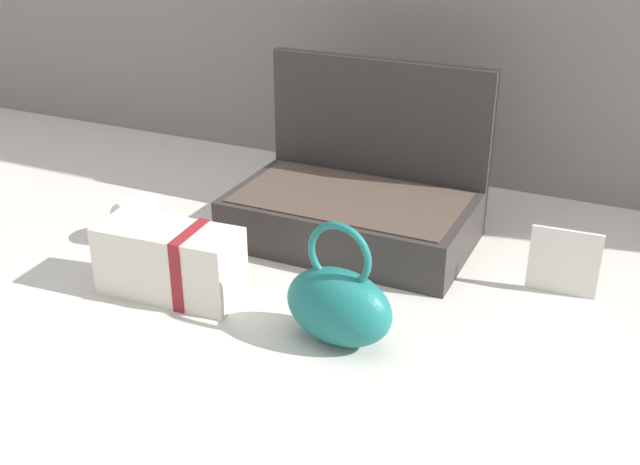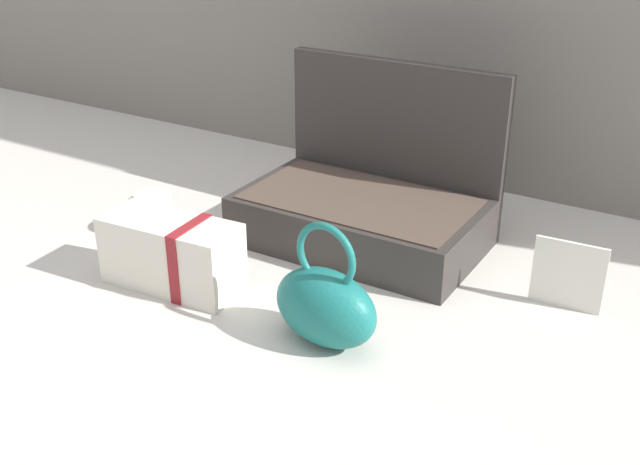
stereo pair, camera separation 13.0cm
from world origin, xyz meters
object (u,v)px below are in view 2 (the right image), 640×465
cream_toiletry_bag (173,254)px  coffee_mug (154,214)px  info_card_left (568,275)px  teal_pouch_handbag (326,305)px  open_suitcase (368,203)px

cream_toiletry_bag → coffee_mug: 0.22m
cream_toiletry_bag → coffee_mug: cream_toiletry_bag is taller
cream_toiletry_bag → info_card_left: 0.66m
teal_pouch_handbag → cream_toiletry_bag: bearing=177.2°
coffee_mug → info_card_left: info_card_left is taller
teal_pouch_handbag → cream_toiletry_bag: 0.31m
cream_toiletry_bag → open_suitcase: bearing=59.8°
open_suitcase → info_card_left: bearing=-8.3°
info_card_left → open_suitcase: bearing=168.3°
cream_toiletry_bag → coffee_mug: (-0.17, 0.14, -0.02)m
teal_pouch_handbag → coffee_mug: 0.51m
cream_toiletry_bag → coffee_mug: size_ratio=2.24×
teal_pouch_handbag → coffee_mug: teal_pouch_handbag is taller
cream_toiletry_bag → info_card_left: (0.60, 0.28, -0.00)m
open_suitcase → teal_pouch_handbag: 0.37m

